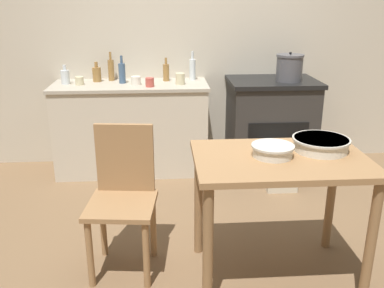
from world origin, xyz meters
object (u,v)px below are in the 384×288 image
work_table (279,178)px  cup_far_right (150,82)px  bottle_left (111,70)px  mixing_bowl_large (321,144)px  bottle_mid_left (97,74)px  chair (123,195)px  stock_pot (289,68)px  cup_mid_right (180,79)px  bottle_center (65,77)px  bottle_center_right (122,73)px  cup_end_right (136,81)px  cup_right (79,81)px  mixing_bowl_small (273,150)px  bottle_center_left (166,72)px  stove (270,124)px  flour_sack (281,170)px  bottle_far_left (192,69)px

work_table → cup_far_right: cup_far_right is taller
bottle_left → mixing_bowl_large: bearing=-53.0°
work_table → mixing_bowl_large: bearing=18.7°
bottle_mid_left → chair: bearing=-78.0°
stock_pot → cup_mid_right: size_ratio=2.58×
bottle_center → cup_mid_right: bearing=-5.3°
bottle_center_right → cup_end_right: 0.17m
work_table → bottle_center: size_ratio=5.54×
chair → cup_far_right: bearing=90.5°
cup_right → stock_pot: bearing=-2.5°
bottle_center → cup_end_right: (0.66, -0.09, -0.03)m
cup_end_right → mixing_bowl_small: bearing=-63.5°
bottle_left → bottle_center_left: bottle_left is taller
cup_far_right → bottle_center: bearing=166.8°
bottle_center_left → bottle_center: 0.94m
cup_mid_right → mixing_bowl_small: bearing=-75.3°
stock_pot → bottle_mid_left: bearing=172.5°
stove → mixing_bowl_large: size_ratio=2.68×
chair → mixing_bowl_small: bearing=-5.1°
flour_sack → bottle_center_left: (-0.99, 0.68, 0.76)m
work_table → cup_far_right: 1.82m
work_table → cup_mid_right: size_ratio=9.45×
chair → bottle_left: (-0.23, 1.77, 0.48)m
mixing_bowl_small → cup_far_right: cup_far_right is taller
bottle_center_right → bottle_center: bearing=-179.6°
flour_sack → bottle_far_left: bottle_far_left is taller
cup_right → bottle_center_right: bearing=8.6°
cup_far_right → cup_end_right: size_ratio=0.92×
mixing_bowl_small → cup_end_right: size_ratio=2.73×
flour_sack → cup_far_right: (-1.15, 0.41, 0.72)m
bottle_center_left → cup_right: bearing=-170.1°
bottle_far_left → bottle_center_right: bearing=-170.1°
bottle_center_left → cup_end_right: (-0.28, -0.17, -0.05)m
bottle_far_left → cup_mid_right: (-0.13, -0.22, -0.05)m
cup_mid_right → cup_far_right: (-0.28, -0.09, -0.01)m
bottle_left → bottle_center_left: 0.53m
work_table → bottle_mid_left: bearing=123.9°
chair → cup_end_right: size_ratio=10.22×
mixing_bowl_small → bottle_mid_left: bearing=123.0°
chair → cup_end_right: 1.59m
flour_sack → bottle_far_left: size_ratio=1.35×
work_table → cup_right: (-1.42, 1.75, 0.25)m
flour_sack → cup_far_right: cup_far_right is taller
bottle_far_left → bottle_center_right: bottle_far_left is taller
chair → bottle_far_left: (0.55, 1.75, 0.48)m
mixing_bowl_large → bottle_left: bottle_left is taller
cup_mid_right → cup_right: size_ratio=1.35×
mixing_bowl_small → stock_pot: bearing=71.2°
bottle_mid_left → cup_far_right: bottle_mid_left is taller
mixing_bowl_large → bottle_center_left: (-0.88, 1.81, 0.12)m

